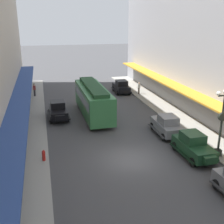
{
  "coord_description": "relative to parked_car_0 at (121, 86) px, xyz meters",
  "views": [
    {
      "loc": [
        -6.01,
        -17.65,
        9.94
      ],
      "look_at": [
        0.0,
        6.0,
        1.8
      ],
      "focal_mm": 44.64,
      "sensor_mm": 36.0,
      "label": 1
    }
  ],
  "objects": [
    {
      "name": "parked_car_1",
      "position": [
        -0.08,
        -19.99,
        0.0
      ],
      "size": [
        2.19,
        4.28,
        1.84
      ],
      "color": "#193D23",
      "rests_on": "ground"
    },
    {
      "name": "parked_car_4",
      "position": [
        -9.41,
        -8.77,
        0.0
      ],
      "size": [
        2.22,
        4.29,
        1.84
      ],
      "color": "black",
      "rests_on": "ground"
    },
    {
      "name": "pedestrian_2",
      "position": [
        -11.89,
        0.64,
        0.07
      ],
      "size": [
        0.36,
        0.28,
        1.67
      ],
      "color": "#2D2D33",
      "rests_on": "sidewalk_left"
    },
    {
      "name": "parked_car_3",
      "position": [
        -0.2,
        -15.53,
        0.0
      ],
      "size": [
        2.24,
        4.3,
        1.84
      ],
      "color": "slate",
      "rests_on": "ground"
    },
    {
      "name": "sidewalk_right",
      "position": [
        2.77,
        -19.32,
        -0.87
      ],
      "size": [
        3.0,
        60.0,
        0.15
      ],
      "primitive_type": "cube",
      "color": "#99968E",
      "rests_on": "ground"
    },
    {
      "name": "fire_hydrant",
      "position": [
        -11.08,
        -18.13,
        -0.38
      ],
      "size": [
        0.24,
        0.24,
        0.82
      ],
      "color": "#B21E19",
      "rests_on": "sidewalk_left"
    },
    {
      "name": "parked_car_0",
      "position": [
        0.0,
        0.0,
        0.0
      ],
      "size": [
        2.21,
        4.28,
        1.84
      ],
      "color": "black",
      "rests_on": "ground"
    },
    {
      "name": "streetcar",
      "position": [
        -5.67,
        -8.91,
        0.96
      ],
      "size": [
        2.62,
        9.63,
        3.46
      ],
      "color": "#33723F",
      "rests_on": "ground"
    },
    {
      "name": "ground_plane",
      "position": [
        -4.73,
        -19.32,
        -0.94
      ],
      "size": [
        200.0,
        200.0,
        0.0
      ],
      "primitive_type": "plane",
      "color": "#424244"
    },
    {
      "name": "sidewalk_left",
      "position": [
        -12.23,
        -19.32,
        -0.87
      ],
      "size": [
        3.0,
        60.0,
        0.15
      ],
      "primitive_type": "cube",
      "color": "#99968E",
      "rests_on": "ground"
    },
    {
      "name": "pedestrian_1",
      "position": [
        2.04,
        -1.71,
        0.05
      ],
      "size": [
        0.36,
        0.24,
        1.64
      ],
      "color": "#4C4238",
      "rests_on": "sidewalk_right"
    },
    {
      "name": "lamp_post_with_clock",
      "position": [
        1.67,
        -20.56,
        2.04
      ],
      "size": [
        1.42,
        0.44,
        5.16
      ],
      "color": "black",
      "rests_on": "sidewalk_right"
    }
  ]
}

